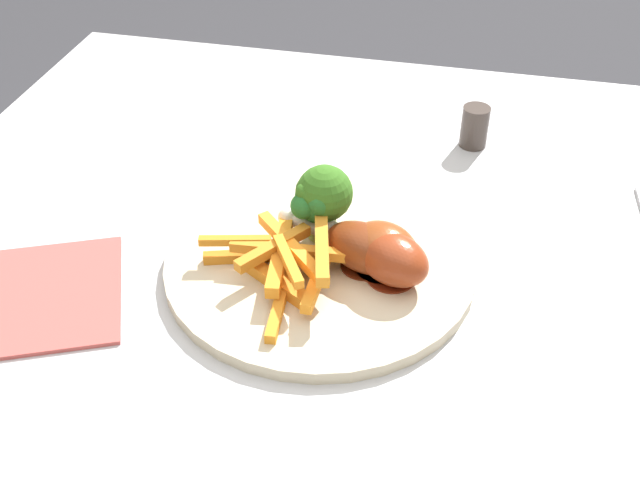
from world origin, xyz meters
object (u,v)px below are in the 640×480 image
broccoli_floret_front (323,195)px  chicken_drumstick_far (387,256)px  broccoli_floret_middle (319,202)px  dinner_plate (320,263)px  chicken_drumstick_extra (378,247)px  pepper_shaker (475,127)px  carrot_fries_pile (287,259)px  dining_table (320,402)px  chicken_drumstick_near (359,246)px

broccoli_floret_front → chicken_drumstick_far: bearing=57.4°
broccoli_floret_middle → broccoli_floret_front: bearing=156.1°
dinner_plate → broccoli_floret_middle: broccoli_floret_middle is taller
chicken_drumstick_extra → dinner_plate: bearing=-89.7°
chicken_drumstick_far → pepper_shaker: size_ratio=2.49×
dinner_plate → carrot_fries_pile: (0.03, -0.02, 0.02)m
dining_table → chicken_drumstick_far: 0.16m
broccoli_floret_front → chicken_drumstick_extra: broccoli_floret_front is taller
dining_table → chicken_drumstick_near: bearing=161.5°
broccoli_floret_front → chicken_drumstick_near: size_ratio=0.56×
chicken_drumstick_extra → pepper_shaker: chicken_drumstick_extra is taller
carrot_fries_pile → chicken_drumstick_far: 0.09m
broccoli_floret_middle → carrot_fries_pile: 0.06m
chicken_drumstick_near → chicken_drumstick_extra: chicken_drumstick_extra is taller
chicken_drumstick_near → chicken_drumstick_extra: bearing=91.8°
pepper_shaker → broccoli_floret_front: bearing=-29.9°
broccoli_floret_middle → chicken_drumstick_extra: bearing=65.4°
broccoli_floret_front → chicken_drumstick_near: 0.06m
chicken_drumstick_extra → broccoli_floret_front: bearing=-119.1°
dinner_plate → pepper_shaker: bearing=154.3°
dinner_plate → broccoli_floret_front: broccoli_floret_front is taller
dining_table → carrot_fries_pile: size_ratio=6.58×
broccoli_floret_front → dining_table: bearing=11.3°
dining_table → broccoli_floret_middle: size_ratio=15.11×
dinner_plate → chicken_drumstick_extra: chicken_drumstick_extra is taller
broccoli_floret_middle → chicken_drumstick_near: 0.05m
broccoli_floret_front → carrot_fries_pile: (0.06, -0.02, -0.03)m
dining_table → carrot_fries_pile: (-0.03, -0.04, 0.14)m
broccoli_floret_middle → chicken_drumstick_near: broccoli_floret_middle is taller
broccoli_floret_middle → chicken_drumstick_near: (0.03, 0.04, -0.02)m
dining_table → chicken_drumstick_extra: bearing=149.0°
carrot_fries_pile → chicken_drumstick_extra: size_ratio=1.35×
broccoli_floret_front → pepper_shaker: 0.25m
broccoli_floret_middle → chicken_drumstick_far: 0.08m
broccoli_floret_middle → chicken_drumstick_extra: size_ratio=0.59×
broccoli_floret_front → chicken_drumstick_far: broccoli_floret_front is taller
carrot_fries_pile → chicken_drumstick_near: size_ratio=1.17×
dining_table → chicken_drumstick_extra: size_ratio=8.91×
dining_table → chicken_drumstick_far: (-0.05, 0.05, 0.14)m
carrot_fries_pile → chicken_drumstick_extra: 0.08m
dining_table → dinner_plate: size_ratio=3.59×
broccoli_floret_middle → carrot_fries_pile: size_ratio=0.44×
carrot_fries_pile → chicken_drumstick_far: (-0.02, 0.08, 0.00)m
carrot_fries_pile → chicken_drumstick_near: 0.06m
broccoli_floret_middle → dinner_plate: bearing=14.3°
broccoli_floret_front → chicken_drumstick_extra: 0.07m
chicken_drumstick_far → dining_table: bearing=-42.5°
dining_table → chicken_drumstick_near: (-0.06, 0.02, 0.14)m
broccoli_floret_front → chicken_drumstick_extra: size_ratio=0.65×
dinner_plate → broccoli_floret_front: size_ratio=3.79×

